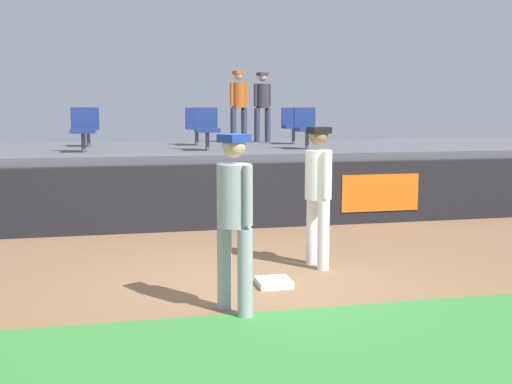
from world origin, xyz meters
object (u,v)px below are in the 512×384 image
(seat_back_left, at_px, (88,125))
(spectator_capped, at_px, (239,101))
(seat_back_right, at_px, (293,124))
(player_runner_visitor, at_px, (234,211))
(first_base, at_px, (274,282))
(player_fielder_home, at_px, (318,187))
(seat_front_right, at_px, (306,126))
(seat_back_center, at_px, (196,124))
(seat_front_center, at_px, (207,126))
(seat_front_left, at_px, (83,127))
(spectator_hooded, at_px, (262,102))

(seat_back_left, relative_size, spectator_capped, 0.49)
(seat_back_right, distance_m, seat_back_left, 4.60)
(seat_back_left, bearing_deg, player_runner_visitor, -76.69)
(first_base, distance_m, player_fielder_home, 1.50)
(seat_back_right, distance_m, spectator_capped, 1.53)
(seat_back_right, bearing_deg, seat_front_right, -97.11)
(seat_back_center, bearing_deg, seat_back_left, -180.00)
(seat_back_left, height_order, seat_front_center, same)
(player_runner_visitor, distance_m, spectator_capped, 8.84)
(player_fielder_home, distance_m, seat_back_left, 6.92)
(seat_back_left, height_order, seat_back_center, same)
(player_runner_visitor, xyz_separation_m, seat_front_left, (-1.81, 5.88, 0.69))
(spectator_hooded, bearing_deg, seat_back_left, -3.24)
(player_fielder_home, distance_m, seat_front_center, 4.43)
(player_fielder_home, xyz_separation_m, seat_front_right, (1.14, 4.28, 0.68))
(seat_front_left, bearing_deg, seat_front_center, 0.00)
(player_fielder_home, relative_size, seat_front_left, 2.22)
(player_fielder_home, bearing_deg, seat_front_center, -177.03)
(seat_back_right, bearing_deg, player_runner_visitor, -109.92)
(player_runner_visitor, xyz_separation_m, seat_back_center, (0.53, 7.68, 0.69))
(first_base, height_order, player_runner_visitor, player_runner_visitor)
(first_base, distance_m, spectator_capped, 8.13)
(seat_front_right, height_order, seat_front_center, same)
(seat_back_center, xyz_separation_m, seat_front_center, (-0.01, -1.80, -0.00))
(seat_front_right, bearing_deg, player_runner_visitor, -113.51)
(seat_back_right, xyz_separation_m, seat_back_center, (-2.25, -0.00, -0.00))
(first_base, height_order, seat_back_center, seat_back_center)
(seat_back_right, xyz_separation_m, spectator_capped, (-1.11, 0.91, 0.52))
(seat_back_center, height_order, seat_front_left, same)
(seat_back_left, xyz_separation_m, seat_front_left, (0.00, -1.80, -0.00))
(player_runner_visitor, bearing_deg, player_fielder_home, 108.92)
(seat_back_right, height_order, seat_back_center, same)
(seat_front_right, height_order, spectator_hooded, spectator_hooded)
(seat_front_right, relative_size, seat_back_center, 1.00)
(first_base, xyz_separation_m, spectator_capped, (1.05, 7.75, 2.24))
(seat_back_right, relative_size, seat_back_center, 1.00)
(seat_back_left, relative_size, spectator_hooded, 0.50)
(seat_back_left, distance_m, seat_front_center, 2.95)
(player_runner_visitor, relative_size, spectator_hooded, 1.10)
(player_runner_visitor, distance_m, seat_front_right, 6.45)
(seat_back_right, height_order, seat_back_left, same)
(seat_front_right, distance_m, spectator_capped, 2.90)
(player_runner_visitor, xyz_separation_m, seat_front_center, (0.52, 5.88, 0.69))
(player_runner_visitor, relative_size, seat_front_right, 2.20)
(player_fielder_home, relative_size, seat_front_right, 2.22)
(seat_front_left, relative_size, spectator_capped, 0.49)
(seat_front_center, bearing_deg, player_fielder_home, -78.22)
(seat_front_right, distance_m, seat_back_center, 2.71)
(player_fielder_home, xyz_separation_m, seat_back_right, (1.36, 6.08, 0.68))
(spectator_capped, bearing_deg, seat_front_center, 46.19)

